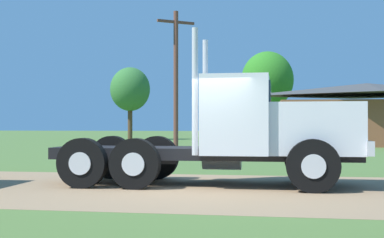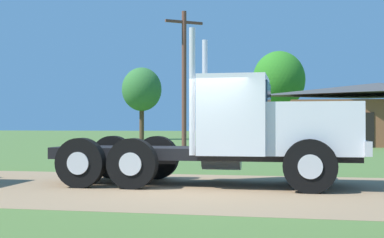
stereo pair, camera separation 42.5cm
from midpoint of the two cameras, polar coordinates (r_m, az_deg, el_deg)
The scene contains 7 objects.
ground_plane at distance 12.08m, azimuth 1.22°, elevation -7.57°, with size 200.00×200.00×0.00m, color #4F6F33.
dirt_track at distance 12.08m, azimuth 1.22°, elevation -7.55°, with size 120.00×6.73×0.01m, color #987857.
truck_foreground_white at distance 12.74m, azimuth 6.53°, elevation -1.53°, with size 7.49×2.62×3.67m.
shed_building at distance 38.52m, azimuth 19.80°, elevation 0.38°, with size 12.85×7.63×4.32m.
utility_pole_near at distance 29.19m, azimuth -0.44°, elevation 4.61°, with size 1.88×1.38×7.71m.
tree_left at distance 50.52m, azimuth -5.20°, elevation 3.18°, with size 3.77×3.77×6.87m.
tree_mid at distance 47.48m, azimuth 9.61°, elevation 4.16°, with size 4.62×4.62×7.94m.
Camera 2 is at (2.28, -11.77, 1.48)m, focal length 49.44 mm.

